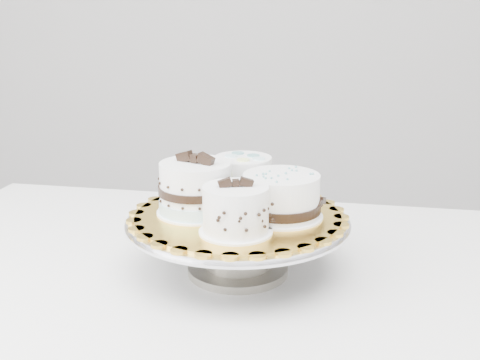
# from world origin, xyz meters

# --- Properties ---
(table) EXTENTS (1.33, 0.97, 0.75)m
(table) POSITION_xyz_m (-0.03, 0.05, 0.67)
(table) COLOR white
(table) RESTS_ON floor
(cake_stand) EXTENTS (0.34, 0.34, 0.09)m
(cake_stand) POSITION_xyz_m (-0.03, 0.09, 0.81)
(cake_stand) COLOR gray
(cake_stand) RESTS_ON table
(cake_board) EXTENTS (0.36, 0.36, 0.00)m
(cake_board) POSITION_xyz_m (-0.03, 0.09, 0.84)
(cake_board) COLOR gold
(cake_board) RESTS_ON cake_stand
(cake_swirl) EXTENTS (0.11, 0.11, 0.08)m
(cake_swirl) POSITION_xyz_m (-0.03, 0.01, 0.88)
(cake_swirl) COLOR white
(cake_swirl) RESTS_ON cake_board
(cake_banded) EXTENTS (0.15, 0.15, 0.10)m
(cake_banded) POSITION_xyz_m (-0.10, 0.09, 0.88)
(cake_banded) COLOR white
(cake_banded) RESTS_ON cake_board
(cake_dots) EXTENTS (0.12, 0.12, 0.07)m
(cake_dots) POSITION_xyz_m (-0.03, 0.17, 0.88)
(cake_dots) COLOR white
(cake_dots) RESTS_ON cake_board
(cake_ribbon) EXTENTS (0.14, 0.14, 0.07)m
(cake_ribbon) POSITION_xyz_m (0.03, 0.08, 0.88)
(cake_ribbon) COLOR white
(cake_ribbon) RESTS_ON cake_board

